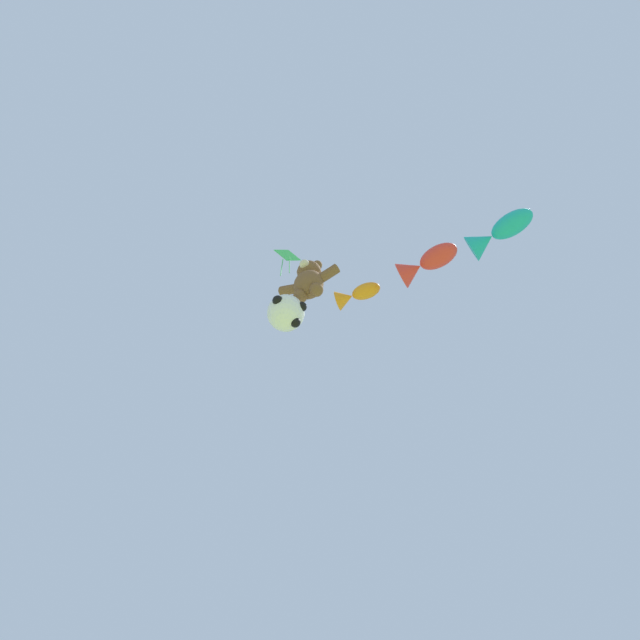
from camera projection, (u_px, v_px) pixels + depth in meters
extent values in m
ellipsoid|color=brown|center=(309.00, 285.00, 13.07)|extent=(0.95, 0.81, 1.15)
sphere|color=brown|center=(309.00, 273.00, 13.80)|extent=(0.79, 0.79, 0.79)
sphere|color=beige|center=(305.00, 265.00, 13.59)|extent=(0.33, 0.33, 0.33)
sphere|color=brown|center=(302.00, 272.00, 14.13)|extent=(0.32, 0.32, 0.32)
cylinder|color=brown|center=(289.00, 290.00, 13.39)|extent=(0.69, 0.31, 0.54)
sphere|color=brown|center=(300.00, 296.00, 12.66)|extent=(0.43, 0.43, 0.43)
sphere|color=brown|center=(317.00, 265.00, 14.01)|extent=(0.32, 0.32, 0.32)
cylinder|color=brown|center=(329.00, 273.00, 13.10)|extent=(0.69, 0.31, 0.54)
sphere|color=brown|center=(316.00, 290.00, 12.55)|extent=(0.43, 0.43, 0.43)
sphere|color=white|center=(286.00, 313.00, 12.00)|extent=(1.06, 1.06, 1.06)
sphere|color=black|center=(302.00, 307.00, 11.89)|extent=(0.30, 0.30, 0.30)
sphere|color=black|center=(289.00, 317.00, 12.47)|extent=(0.30, 0.30, 0.30)
sphere|color=black|center=(278.00, 301.00, 11.70)|extent=(0.30, 0.30, 0.30)
sphere|color=black|center=(295.00, 322.00, 11.69)|extent=(0.30, 0.30, 0.30)
ellipsoid|color=orange|center=(366.00, 291.00, 16.32)|extent=(1.14, 0.68, 0.54)
cone|color=orange|center=(345.00, 299.00, 16.49)|extent=(0.65, 0.82, 0.79)
sphere|color=black|center=(374.00, 286.00, 16.37)|extent=(0.14, 0.14, 0.14)
ellipsoid|color=red|center=(438.00, 256.00, 15.16)|extent=(1.48, 0.98, 0.69)
cone|color=red|center=(411.00, 271.00, 15.45)|extent=(0.88, 1.10, 1.02)
sphere|color=black|center=(449.00, 248.00, 15.19)|extent=(0.18, 0.18, 0.18)
ellipsoid|color=#19ADB2|center=(512.00, 224.00, 14.95)|extent=(1.62, 1.12, 0.71)
cone|color=#19ADB2|center=(482.00, 243.00, 15.30)|extent=(1.01, 1.18, 1.04)
sphere|color=black|center=(523.00, 215.00, 14.96)|extent=(0.18, 0.18, 0.18)
cube|color=green|center=(287.00, 255.00, 18.03)|extent=(0.85, 0.91, 1.23)
cylinder|color=green|center=(282.00, 267.00, 17.09)|extent=(0.03, 0.06, 1.49)
cylinder|color=green|center=(289.00, 264.00, 17.13)|extent=(0.03, 0.19, 1.29)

